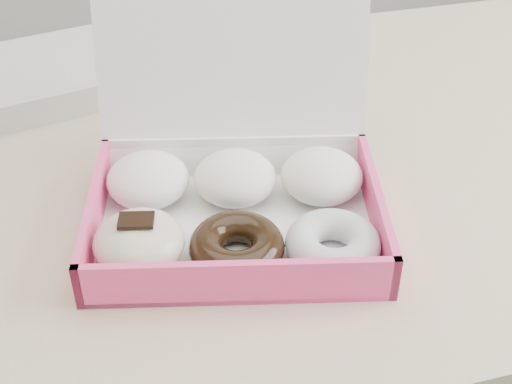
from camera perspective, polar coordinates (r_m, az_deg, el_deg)
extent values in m
cube|color=tan|center=(0.95, 3.53, 2.32)|extent=(1.20, 0.80, 0.04)
cylinder|color=tan|center=(1.64, 17.67, 0.93)|extent=(0.05, 0.05, 0.71)
cube|color=white|center=(0.81, -1.59, -2.89)|extent=(0.37, 0.30, 0.01)
cube|color=#FF4887|center=(0.71, -1.48, -7.29)|extent=(0.31, 0.08, 0.05)
cube|color=white|center=(0.88, -1.73, 2.98)|extent=(0.31, 0.08, 0.05)
cube|color=#FF4887|center=(0.81, -12.78, -1.80)|extent=(0.06, 0.23, 0.05)
cube|color=#FF4887|center=(0.81, 9.54, -1.30)|extent=(0.06, 0.23, 0.05)
cube|color=white|center=(0.86, -1.86, 8.91)|extent=(0.33, 0.15, 0.23)
ellipsoid|color=white|center=(0.84, -8.64, 0.99)|extent=(0.12, 0.12, 0.05)
ellipsoid|color=white|center=(0.83, -1.68, 1.15)|extent=(0.12, 0.12, 0.05)
ellipsoid|color=white|center=(0.84, 5.28, 1.30)|extent=(0.12, 0.12, 0.05)
ellipsoid|color=beige|center=(0.75, -9.35, -3.97)|extent=(0.12, 0.12, 0.05)
cube|color=black|center=(0.73, -9.57, -2.25)|extent=(0.04, 0.03, 0.00)
torus|color=black|center=(0.75, -1.55, -4.37)|extent=(0.12, 0.12, 0.04)
torus|color=silver|center=(0.76, 6.17, -4.16)|extent=(0.12, 0.12, 0.04)
cube|color=silver|center=(1.12, -16.92, 8.76)|extent=(0.30, 0.26, 0.04)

